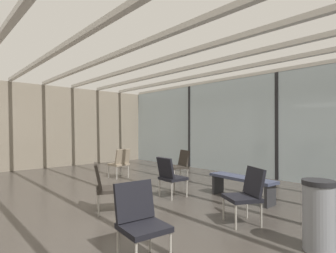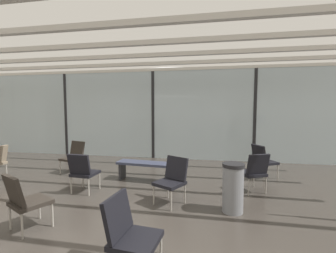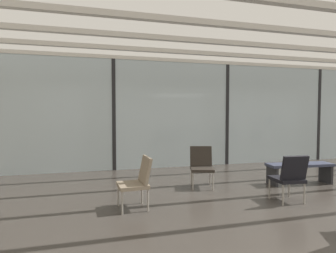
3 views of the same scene
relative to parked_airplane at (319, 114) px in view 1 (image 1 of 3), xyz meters
The scene contains 15 objects.
ground_plane 11.80m from the parked_airplane, 85.14° to the right, with size 60.00×60.00×0.00m, color #38332D.
glass_curtain_wall 6.46m from the parked_airplane, 81.21° to the right, with size 14.00×0.08×3.13m, color silver.
window_mullion_0 6.87m from the parked_airplane, 111.61° to the right, with size 0.10×0.12×3.13m, color black.
window_mullion_1 6.46m from the parked_airplane, 81.21° to the right, with size 0.10×0.12×3.13m, color black.
side_wall_left_panels 11.62m from the parked_airplane, 120.94° to the right, with size 0.10×11.20×3.13m, color #756B5B.
ceiling_slats 9.75m from the parked_airplane, 84.19° to the right, with size 13.72×6.72×0.10m.
parked_airplane is the anchor object (origin of this frame).
lounge_chair_0 11.70m from the parked_airplane, 88.30° to the right, with size 0.66×0.68×0.87m.
lounge_chair_1 8.82m from the parked_airplane, 95.08° to the right, with size 0.60×0.63×0.87m.
lounge_chair_2 10.05m from the parked_airplane, 103.54° to the right, with size 0.56×0.52×0.87m.
lounge_chair_3 12.44m from the parked_airplane, 79.89° to the right, with size 0.57×0.53×0.87m.
lounge_chair_5 10.58m from the parked_airplane, 77.16° to the right, with size 0.67×0.69×0.87m.
lounge_chair_6 10.18m from the parked_airplane, 87.95° to the right, with size 0.51×0.55×0.87m.
waiting_bench 9.30m from the parked_airplane, 80.72° to the right, with size 1.53×0.54×0.47m.
trash_bin 11.06m from the parked_airplane, 71.73° to the right, with size 0.38×0.38×0.86m.
Camera 1 is at (3.62, -2.34, 1.49)m, focal length 28.33 mm.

